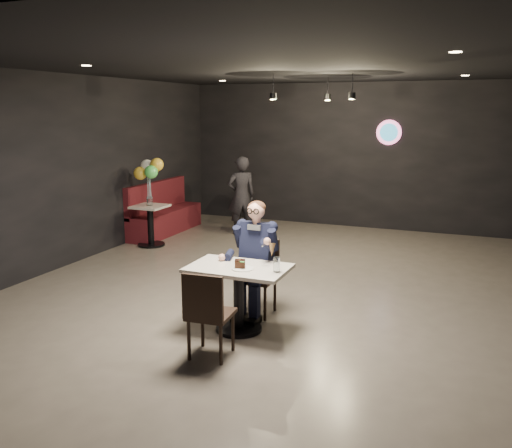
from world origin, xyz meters
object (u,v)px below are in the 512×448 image
at_px(side_table, 151,227).
at_px(sundae_glass, 277,264).
at_px(main_table, 239,299).
at_px(passerby, 241,196).
at_px(seated_man, 257,257).
at_px(balloon_vase, 150,201).
at_px(chair_far, 257,278).
at_px(booth_bench, 165,208).
at_px(chair_near, 211,312).

bearing_deg(side_table, sundae_glass, -40.33).
distance_m(main_table, sundae_glass, 0.65).
bearing_deg(passerby, sundae_glass, 81.02).
bearing_deg(main_table, seated_man, 90.00).
xyz_separation_m(balloon_vase, passerby, (1.15, 1.52, -0.06)).
xyz_separation_m(chair_far, passerby, (-1.92, 3.93, 0.32)).
bearing_deg(main_table, sundae_glass, -3.64).
relative_size(chair_far, booth_bench, 0.44).
relative_size(chair_far, side_table, 1.30).
bearing_deg(passerby, balloon_vase, 16.03).
height_order(sundae_glass, passerby, passerby).
height_order(balloon_vase, passerby, passerby).
distance_m(sundae_glass, booth_bench, 5.54).
distance_m(main_table, balloon_vase, 4.29).
bearing_deg(seated_man, balloon_vase, 141.79).
xyz_separation_m(seated_man, sundae_glass, (0.46, -0.58, 0.11)).
bearing_deg(passerby, chair_near, 73.58).
bearing_deg(sundae_glass, passerby, 117.76).
distance_m(main_table, side_table, 4.27).
distance_m(sundae_glass, balloon_vase, 4.63).
height_order(booth_bench, passerby, passerby).
bearing_deg(main_table, side_table, 135.98).
distance_m(seated_man, side_table, 3.92).
distance_m(side_table, balloon_vase, 0.48).
bearing_deg(booth_bench, seated_man, -45.40).
relative_size(sundae_glass, side_table, 0.23).
distance_m(chair_far, booth_bench, 4.80).
xyz_separation_m(main_table, chair_near, (0.00, -0.69, 0.09)).
relative_size(booth_bench, side_table, 2.94).
xyz_separation_m(main_table, side_table, (-3.07, 2.96, -0.02)).
bearing_deg(balloon_vase, sundae_glass, -40.33).
bearing_deg(seated_man, booth_bench, 134.60).
bearing_deg(sundae_glass, booth_bench, 133.77).
bearing_deg(balloon_vase, booth_bench, 106.70).
height_order(main_table, sundae_glass, sundae_glass).
height_order(side_table, balloon_vase, balloon_vase).
distance_m(chair_near, booth_bench, 5.75).
relative_size(booth_bench, passerby, 1.34).
xyz_separation_m(sundae_glass, side_table, (-3.53, 2.99, -0.48)).
bearing_deg(main_table, chair_far, 90.00).
xyz_separation_m(chair_far, booth_bench, (-3.37, 3.41, 0.06)).
bearing_deg(passerby, side_table, 16.03).
height_order(sundae_glass, booth_bench, booth_bench).
distance_m(chair_far, sundae_glass, 0.83).
xyz_separation_m(side_table, balloon_vase, (0.00, 0.00, 0.48)).
height_order(chair_far, chair_near, same).
xyz_separation_m(chair_far, balloon_vase, (-3.07, 2.41, 0.37)).
distance_m(booth_bench, passerby, 1.56).
height_order(main_table, balloon_vase, balloon_vase).
height_order(chair_near, passerby, passerby).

